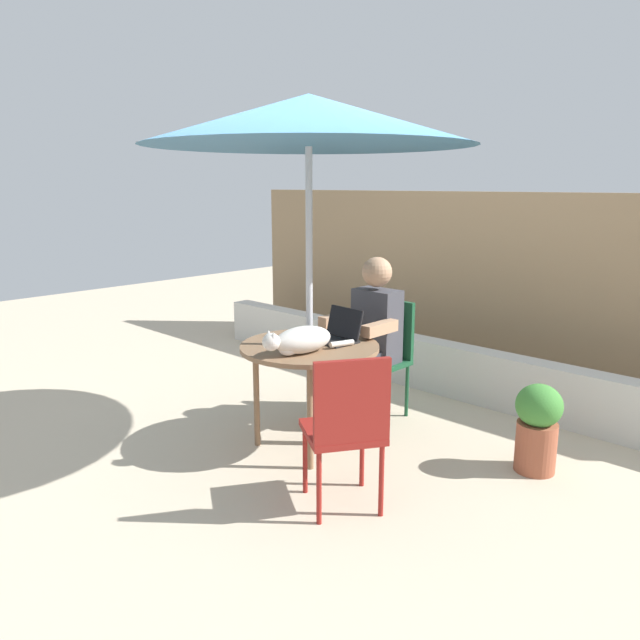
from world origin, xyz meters
TOP-DOWN VIEW (x-y plane):
  - ground_plane at (0.00, 0.00)m, footprint 14.00×14.00m
  - fence_back at (0.00, 2.35)m, footprint 5.86×0.08m
  - planter_wall_low at (0.00, 1.55)m, footprint 5.27×0.20m
  - patio_table at (0.00, 0.00)m, footprint 0.92×0.92m
  - patio_umbrella at (0.00, 0.00)m, footprint 2.05×2.05m
  - chair_occupied at (0.00, 0.80)m, footprint 0.40×0.40m
  - chair_empty at (0.75, -0.48)m, footprint 0.55×0.55m
  - person_seated at (0.00, 0.64)m, footprint 0.48×0.48m
  - laptop at (0.06, 0.22)m, footprint 0.32×0.28m
  - cat at (0.10, -0.19)m, footprint 0.27×0.64m
  - potted_plant_near_fence at (1.28, 0.69)m, footprint 0.28×0.28m

SIDE VIEW (x-z plane):
  - ground_plane at x=0.00m, z-range 0.00..0.00m
  - planter_wall_low at x=0.00m, z-range 0.00..0.43m
  - potted_plant_near_fence at x=1.28m, z-range 0.02..0.58m
  - chair_occupied at x=0.00m, z-range 0.08..0.96m
  - chair_empty at x=0.75m, z-range 0.08..0.96m
  - patio_table at x=0.00m, z-range 0.29..0.99m
  - person_seated at x=0.00m, z-range 0.08..1.30m
  - laptop at x=0.06m, z-range 0.66..0.88m
  - cat at x=0.10m, z-range 0.70..0.88m
  - fence_back at x=0.00m, z-range 0.00..1.67m
  - patio_umbrella at x=0.00m, z-range 0.98..3.25m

